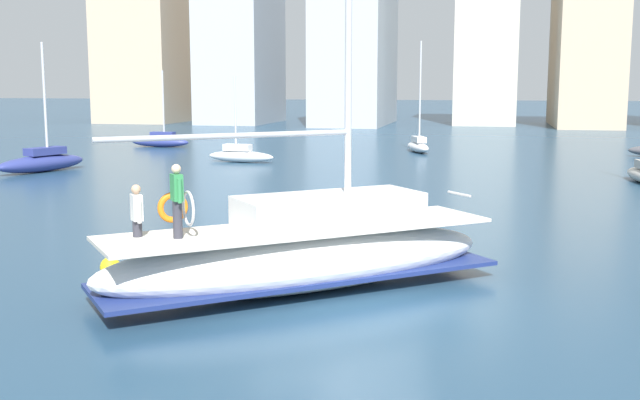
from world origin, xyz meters
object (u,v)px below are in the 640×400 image
(moored_sloop_far, at_px, (161,141))
(moored_cutter_right, at_px, (42,161))
(main_sailboat, at_px, (304,251))
(moored_ketch_distant, at_px, (418,145))
(mooring_buoy, at_px, (110,267))
(moored_sloop_near, at_px, (240,155))

(moored_sloop_far, xyz_separation_m, moored_cutter_right, (0.44, -16.40, 0.09))
(main_sailboat, relative_size, moored_ketch_distant, 1.64)
(moored_sloop_far, height_order, mooring_buoy, moored_sloop_far)
(moored_sloop_near, relative_size, mooring_buoy, 5.97)
(main_sailboat, height_order, moored_ketch_distant, main_sailboat)
(main_sailboat, distance_m, mooring_buoy, 5.19)
(moored_sloop_near, relative_size, moored_sloop_far, 0.91)
(moored_sloop_far, xyz_separation_m, mooring_buoy, (14.59, -36.17, -0.32))
(moored_sloop_near, xyz_separation_m, moored_ketch_distant, (9.82, 9.07, 0.06))
(main_sailboat, distance_m, moored_sloop_near, 29.20)
(moored_sloop_near, bearing_deg, moored_ketch_distant, 42.72)
(moored_sloop_far, distance_m, mooring_buoy, 39.00)
(main_sailboat, bearing_deg, mooring_buoy, 174.58)
(main_sailboat, bearing_deg, moored_cutter_right, 133.58)
(moored_sloop_far, height_order, moored_cutter_right, moored_cutter_right)
(mooring_buoy, bearing_deg, main_sailboat, -5.42)
(moored_sloop_near, bearing_deg, mooring_buoy, -78.74)
(main_sailboat, distance_m, moored_cutter_right, 27.95)
(moored_ketch_distant, bearing_deg, moored_sloop_far, 179.03)
(main_sailboat, relative_size, moored_sloop_near, 2.40)
(moored_cutter_right, xyz_separation_m, moored_ketch_distant, (18.64, 16.08, -0.05))
(moored_cutter_right, relative_size, mooring_buoy, 8.00)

